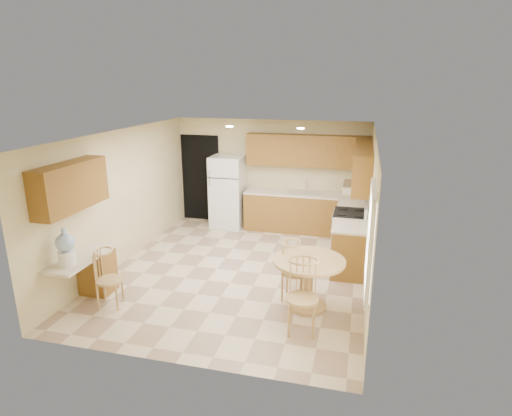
% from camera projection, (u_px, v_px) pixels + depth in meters
% --- Properties ---
extents(floor, '(5.50, 5.50, 0.00)m').
position_uv_depth(floor, '(238.00, 271.00, 7.83)').
color(floor, beige).
rests_on(floor, ground).
extents(ceiling, '(4.50, 5.50, 0.02)m').
position_uv_depth(ceiling, '(236.00, 134.00, 7.11)').
color(ceiling, white).
rests_on(ceiling, wall_back).
extents(wall_back, '(4.50, 0.02, 2.50)m').
position_uv_depth(wall_back, '(271.00, 174.00, 10.02)').
color(wall_back, beige).
rests_on(wall_back, floor).
extents(wall_front, '(4.50, 0.02, 2.50)m').
position_uv_depth(wall_front, '(170.00, 271.00, 4.91)').
color(wall_front, beige).
rests_on(wall_front, floor).
extents(wall_left, '(0.02, 5.50, 2.50)m').
position_uv_depth(wall_left, '(122.00, 197.00, 7.99)').
color(wall_left, beige).
rests_on(wall_left, floor).
extents(wall_right, '(0.02, 5.50, 2.50)m').
position_uv_depth(wall_right, '(370.00, 215.00, 6.94)').
color(wall_right, beige).
rests_on(wall_right, floor).
extents(doorway, '(0.90, 0.02, 2.10)m').
position_uv_depth(doorway, '(201.00, 178.00, 10.48)').
color(doorway, black).
rests_on(doorway, floor).
extents(base_cab_back, '(2.75, 0.60, 0.87)m').
position_uv_depth(base_cab_back, '(305.00, 213.00, 9.78)').
color(base_cab_back, olive).
rests_on(base_cab_back, floor).
extents(counter_back, '(2.75, 0.63, 0.04)m').
position_uv_depth(counter_back, '(306.00, 194.00, 9.64)').
color(counter_back, beige).
rests_on(counter_back, base_cab_back).
extents(base_cab_right_a, '(0.60, 0.59, 0.87)m').
position_uv_depth(base_cab_right_a, '(352.00, 225.00, 8.97)').
color(base_cab_right_a, olive).
rests_on(base_cab_right_a, floor).
extents(counter_right_a, '(0.63, 0.59, 0.04)m').
position_uv_depth(counter_right_a, '(353.00, 204.00, 8.84)').
color(counter_right_a, beige).
rests_on(counter_right_a, base_cab_right_a).
extents(base_cab_right_b, '(0.60, 0.80, 0.87)m').
position_uv_depth(base_cab_right_b, '(349.00, 251.00, 7.62)').
color(base_cab_right_b, olive).
rests_on(base_cab_right_b, floor).
extents(counter_right_b, '(0.63, 0.80, 0.04)m').
position_uv_depth(counter_right_b, '(351.00, 227.00, 7.49)').
color(counter_right_b, beige).
rests_on(counter_right_b, base_cab_right_b).
extents(upper_cab_back, '(2.75, 0.33, 0.70)m').
position_uv_depth(upper_cab_back, '(308.00, 151.00, 9.50)').
color(upper_cab_back, olive).
rests_on(upper_cab_back, wall_back).
extents(upper_cab_right, '(0.33, 2.42, 0.70)m').
position_uv_depth(upper_cab_right, '(363.00, 165.00, 7.94)').
color(upper_cab_right, olive).
rests_on(upper_cab_right, wall_right).
extents(upper_cab_left, '(0.33, 1.40, 0.70)m').
position_uv_depth(upper_cab_left, '(70.00, 186.00, 6.30)').
color(upper_cab_left, olive).
rests_on(upper_cab_left, wall_left).
extents(sink, '(0.78, 0.44, 0.01)m').
position_uv_depth(sink, '(304.00, 193.00, 9.64)').
color(sink, silver).
rests_on(sink, counter_back).
extents(range_hood, '(0.50, 0.76, 0.14)m').
position_uv_depth(range_hood, '(357.00, 187.00, 8.05)').
color(range_hood, silver).
rests_on(range_hood, upper_cab_right).
extents(desk_pedestal, '(0.48, 0.42, 0.72)m').
position_uv_depth(desk_pedestal, '(97.00, 272.00, 6.96)').
color(desk_pedestal, olive).
rests_on(desk_pedestal, floor).
extents(desk_top, '(0.50, 1.20, 0.04)m').
position_uv_depth(desk_top, '(80.00, 259.00, 6.50)').
color(desk_top, beige).
rests_on(desk_top, desk_pedestal).
extents(window, '(0.06, 1.12, 1.30)m').
position_uv_depth(window, '(371.00, 240.00, 5.16)').
color(window, white).
rests_on(window, wall_right).
extents(can_light_a, '(0.14, 0.14, 0.02)m').
position_uv_depth(can_light_a, '(229.00, 126.00, 8.35)').
color(can_light_a, white).
rests_on(can_light_a, ceiling).
extents(can_light_b, '(0.14, 0.14, 0.02)m').
position_uv_depth(can_light_b, '(301.00, 128.00, 8.02)').
color(can_light_b, white).
rests_on(can_light_b, ceiling).
extents(refrigerator, '(0.74, 0.72, 1.68)m').
position_uv_depth(refrigerator, '(228.00, 192.00, 10.04)').
color(refrigerator, white).
rests_on(refrigerator, floor).
extents(stove, '(0.65, 0.76, 1.09)m').
position_uv_depth(stove, '(350.00, 234.00, 8.34)').
color(stove, white).
rests_on(stove, floor).
extents(dining_table, '(1.08, 1.08, 0.80)m').
position_uv_depth(dining_table, '(308.00, 276.00, 6.42)').
color(dining_table, tan).
rests_on(dining_table, floor).
extents(chair_table_a, '(0.42, 0.54, 0.94)m').
position_uv_depth(chair_table_a, '(293.00, 267.00, 6.61)').
color(chair_table_a, tan).
rests_on(chair_table_a, floor).
extents(chair_table_b, '(0.46, 0.46, 1.04)m').
position_uv_depth(chair_table_b, '(301.00, 293.00, 5.69)').
color(chair_table_b, tan).
rests_on(chair_table_b, floor).
extents(chair_desk, '(0.40, 0.52, 0.91)m').
position_uv_depth(chair_desk, '(105.00, 275.00, 6.39)').
color(chair_desk, tan).
rests_on(chair_desk, floor).
extents(water_crock, '(0.27, 0.27, 0.56)m').
position_uv_depth(water_crock, '(66.00, 249.00, 6.16)').
color(water_crock, white).
rests_on(water_crock, desk_top).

